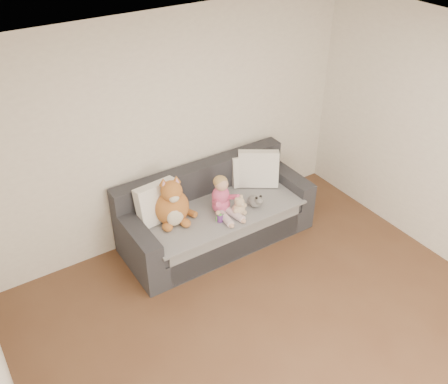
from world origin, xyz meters
name	(u,v)px	position (x,y,z in m)	size (l,w,h in m)	color
room_shell	(292,231)	(0.00, 0.42, 1.30)	(5.00, 5.00, 5.00)	brown
sofa	(215,216)	(0.29, 2.06, 0.31)	(2.20, 0.94, 0.85)	#252529
cushion_left	(158,202)	(-0.37, 2.17, 0.69)	(0.49, 0.26, 0.45)	white
cushion_right_back	(248,170)	(0.86, 2.22, 0.66)	(0.45, 0.29, 0.39)	white
cushion_right_front	(258,169)	(0.95, 2.14, 0.69)	(0.52, 0.44, 0.45)	white
toddler	(223,198)	(0.28, 1.89, 0.66)	(0.32, 0.46, 0.46)	#C74674
plush_cat	(173,205)	(-0.26, 2.04, 0.69)	(0.45, 0.40, 0.58)	#A84B25
teddy_bear	(239,207)	(0.41, 1.74, 0.57)	(0.20, 0.15, 0.25)	#D0AB90
plush_cow	(255,201)	(0.65, 1.78, 0.55)	(0.14, 0.22, 0.18)	white
sippy_cup	(220,217)	(0.16, 1.76, 0.53)	(0.10, 0.06, 0.12)	#703592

